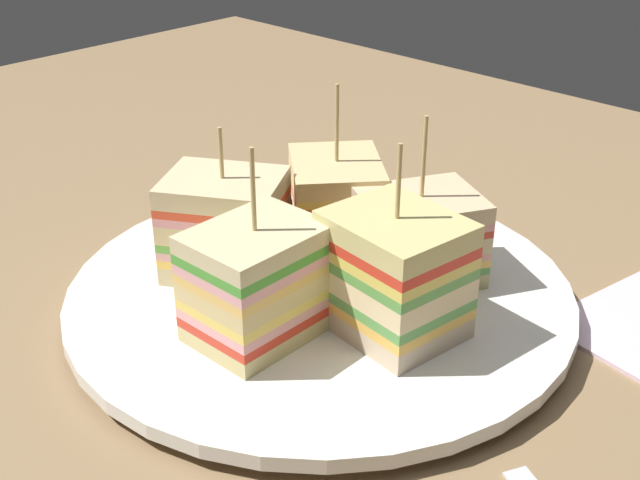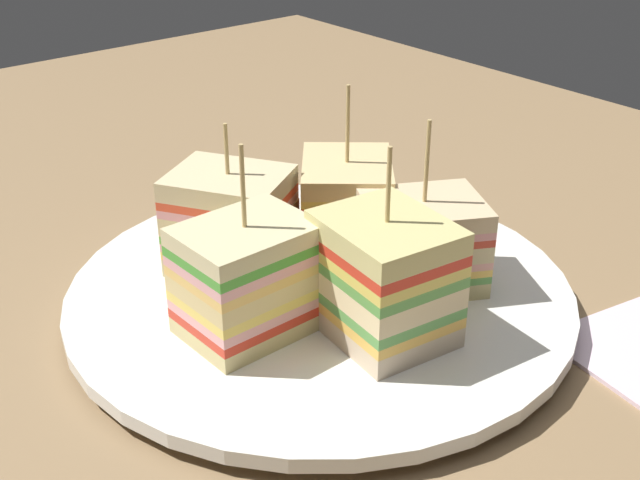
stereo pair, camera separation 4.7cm
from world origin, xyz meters
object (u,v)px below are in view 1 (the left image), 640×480
at_px(sandwich_wedge_3, 257,283).
at_px(sandwich_wedge_4, 394,275).
at_px(plate, 320,294).
at_px(sandwich_wedge_2, 226,225).
at_px(sandwich_wedge_0, 418,237).
at_px(sandwich_wedge_1, 336,202).

relative_size(sandwich_wedge_3, sandwich_wedge_4, 1.00).
bearing_deg(sandwich_wedge_3, plate, 9.13).
xyz_separation_m(sandwich_wedge_3, sandwich_wedge_4, (0.05, 0.05, 0.00)).
bearing_deg(sandwich_wedge_2, plate, -6.26).
bearing_deg(sandwich_wedge_4, plate, 1.94).
distance_m(sandwich_wedge_0, sandwich_wedge_2, 0.11).
bearing_deg(sandwich_wedge_2, sandwich_wedge_0, 8.76).
distance_m(sandwich_wedge_2, sandwich_wedge_3, 0.07).
distance_m(sandwich_wedge_0, sandwich_wedge_4, 0.06).
height_order(sandwich_wedge_0, sandwich_wedge_2, sandwich_wedge_0).
xyz_separation_m(sandwich_wedge_1, sandwich_wedge_2, (-0.02, -0.07, 0.00)).
bearing_deg(sandwich_wedge_1, plate, -15.78).
xyz_separation_m(plate, sandwich_wedge_1, (-0.03, 0.05, 0.03)).
bearing_deg(plate, sandwich_wedge_2, -154.78).
distance_m(sandwich_wedge_3, sandwich_wedge_4, 0.07).
bearing_deg(sandwich_wedge_4, sandwich_wedge_0, -57.83).
height_order(plate, sandwich_wedge_3, sandwich_wedge_3).
relative_size(sandwich_wedge_1, sandwich_wedge_3, 0.98).
bearing_deg(sandwich_wedge_0, sandwich_wedge_3, 16.42).
bearing_deg(sandwich_wedge_2, sandwich_wedge_1, 43.01).
height_order(sandwich_wedge_0, sandwich_wedge_1, sandwich_wedge_1).
bearing_deg(sandwich_wedge_3, sandwich_wedge_0, -13.39).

